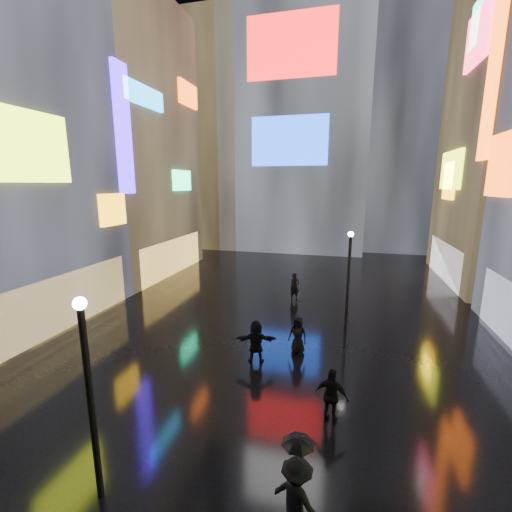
% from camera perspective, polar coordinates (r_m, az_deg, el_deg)
% --- Properties ---
extents(ground, '(140.00, 140.00, 0.00)m').
position_cam_1_polar(ground, '(21.61, 5.48, -8.77)').
color(ground, black).
rests_on(ground, ground).
extents(building_left_far, '(10.28, 12.00, 22.00)m').
position_cam_1_polar(building_left_far, '(32.44, -22.51, 17.01)').
color(building_left_far, black).
rests_on(building_left_far, ground).
extents(tower_main, '(16.00, 14.20, 42.00)m').
position_cam_1_polar(tower_main, '(46.36, 7.42, 28.62)').
color(tower_main, black).
rests_on(tower_main, ground).
extents(tower_flank_right, '(12.00, 12.00, 34.00)m').
position_cam_1_polar(tower_flank_right, '(47.29, 23.43, 22.45)').
color(tower_flank_right, black).
rests_on(tower_flank_right, ground).
extents(tower_flank_left, '(10.00, 10.00, 26.00)m').
position_cam_1_polar(tower_flank_left, '(45.67, -7.81, 18.58)').
color(tower_flank_left, black).
rests_on(tower_flank_left, ground).
extents(lamp_near, '(0.30, 0.30, 5.20)m').
position_cam_1_polar(lamp_near, '(9.34, -26.02, -19.40)').
color(lamp_near, black).
rests_on(lamp_near, ground).
extents(lamp_far, '(0.30, 0.30, 5.20)m').
position_cam_1_polar(lamp_far, '(18.95, 15.18, -2.77)').
color(lamp_far, black).
rests_on(lamp_far, ground).
extents(pedestrian_2, '(1.39, 1.15, 1.88)m').
position_cam_1_polar(pedestrian_2, '(9.14, 6.77, -35.07)').
color(pedestrian_2, black).
rests_on(pedestrian_2, ground).
extents(pedestrian_3, '(1.16, 0.70, 1.85)m').
position_cam_1_polar(pedestrian_3, '(12.14, 12.50, -21.82)').
color(pedestrian_3, black).
rests_on(pedestrian_3, ground).
extents(pedestrian_4, '(0.96, 0.74, 1.74)m').
position_cam_1_polar(pedestrian_4, '(16.12, 6.98, -12.91)').
color(pedestrian_4, black).
rests_on(pedestrian_4, ground).
extents(pedestrian_5, '(1.84, 0.95, 1.90)m').
position_cam_1_polar(pedestrian_5, '(15.19, 0.00, -14.10)').
color(pedestrian_5, black).
rests_on(pedestrian_5, ground).
extents(pedestrian_6, '(0.81, 0.74, 1.85)m').
position_cam_1_polar(pedestrian_6, '(22.96, 6.47, -5.10)').
color(pedestrian_6, black).
rests_on(pedestrian_6, ground).
extents(umbrella_1, '(0.97, 0.97, 0.60)m').
position_cam_1_polar(umbrella_1, '(8.28, 7.01, -29.21)').
color(umbrella_1, black).
rests_on(umbrella_1, pedestrian_2).
extents(umbrella_2, '(1.11, 1.12, 0.79)m').
position_cam_1_polar(umbrella_2, '(15.63, 7.10, -8.69)').
color(umbrella_2, black).
rests_on(umbrella_2, pedestrian_4).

